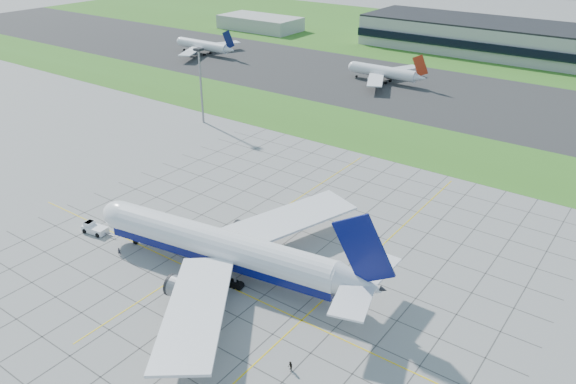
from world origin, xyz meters
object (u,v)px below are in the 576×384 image
object	(u,v)px
pushback_tug	(94,228)
distant_jet_0	(204,45)
crew_far	(290,366)
light_mast	(200,76)
airliner	(222,248)
crew_near	(119,252)
distant_jet_1	(385,72)

from	to	relation	value
pushback_tug	distant_jet_0	size ratio (longest dim) A/B	0.21
crew_far	distant_jet_0	bearing A→B (deg)	-179.16
pushback_tug	crew_far	size ratio (longest dim) A/B	4.76
light_mast	pushback_tug	bearing A→B (deg)	-65.35
airliner	pushback_tug	bearing A→B (deg)	-179.25
light_mast	crew_near	world-z (taller)	light_mast
crew_far	distant_jet_1	size ratio (longest dim) A/B	0.04
crew_near	crew_far	xyz separation A→B (m)	(49.35, -5.98, 0.05)
airliner	crew_near	bearing A→B (deg)	-167.45
light_mast	crew_near	distance (m)	86.11
light_mast	pushback_tug	world-z (taller)	light_mast
airliner	pushback_tug	world-z (taller)	airliner
crew_near	crew_far	distance (m)	49.71
distant_jet_1	light_mast	bearing A→B (deg)	-108.38
crew_near	distant_jet_0	size ratio (longest dim) A/B	0.04
distant_jet_0	crew_near	bearing A→B (deg)	-51.97
airliner	crew_near	world-z (taller)	airliner
pushback_tug	crew_near	distance (m)	12.72
light_mast	crew_near	bearing A→B (deg)	-58.53
crew_far	pushback_tug	bearing A→B (deg)	-144.31
crew_far	distant_jet_1	distance (m)	174.04
crew_near	pushback_tug	bearing A→B (deg)	128.75
light_mast	crew_far	size ratio (longest dim) A/B	13.75
crew_far	distant_jet_1	bearing A→B (deg)	156.18
distant_jet_0	distant_jet_1	size ratio (longest dim) A/B	1.00
airliner	crew_near	distance (m)	24.20
light_mast	distant_jet_0	xyz separation A→B (m)	(-71.57, 75.80, -11.70)
airliner	crew_near	xyz separation A→B (m)	(-22.11, -8.55, -4.87)
light_mast	pushback_tug	size ratio (longest dim) A/B	2.89
light_mast	distant_jet_0	bearing A→B (deg)	133.36
distant_jet_1	distant_jet_0	bearing A→B (deg)	-176.01
crew_far	distant_jet_1	xyz separation A→B (m)	(-66.12, 160.95, 3.55)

